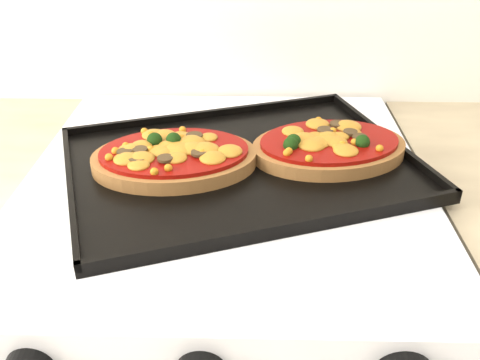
# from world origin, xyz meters

# --- Properties ---
(control_panel) EXTENTS (0.60, 0.02, 0.09)m
(control_panel) POSITION_xyz_m (-0.00, 1.39, 0.85)
(control_panel) COLOR silver
(control_panel) RESTS_ON stove
(baking_tray) EXTENTS (0.59, 0.51, 0.02)m
(baking_tray) POSITION_xyz_m (0.02, 1.70, 0.92)
(baking_tray) COLOR black
(baking_tray) RESTS_ON stove
(pizza_left) EXTENTS (0.26, 0.20, 0.04)m
(pizza_left) POSITION_xyz_m (-0.08, 1.69, 0.94)
(pizza_left) COLOR brown
(pizza_left) RESTS_ON baking_tray
(pizza_right) EXTENTS (0.26, 0.21, 0.03)m
(pizza_right) POSITION_xyz_m (0.15, 1.73, 0.94)
(pizza_right) COLOR brown
(pizza_right) RESTS_ON baking_tray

